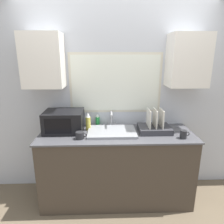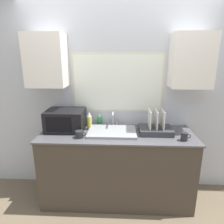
# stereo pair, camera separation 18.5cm
# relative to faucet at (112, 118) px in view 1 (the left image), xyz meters

# --- Properties ---
(ground_plane) EXTENTS (12.00, 12.00, 0.00)m
(ground_plane) POSITION_rel_faucet_xyz_m (0.05, -0.54, -1.06)
(ground_plane) COLOR brown
(countertop) EXTENTS (1.90, 0.67, 0.93)m
(countertop) POSITION_rel_faucet_xyz_m (0.05, -0.22, -0.59)
(countertop) COLOR #42382D
(countertop) RESTS_ON ground_plane
(wall_back) EXTENTS (6.00, 0.38, 2.60)m
(wall_back) POSITION_rel_faucet_xyz_m (0.05, 0.10, 0.33)
(wall_back) COLOR silver
(wall_back) RESTS_ON ground_plane
(sink_basin) EXTENTS (0.59, 0.42, 0.03)m
(sink_basin) POSITION_rel_faucet_xyz_m (-0.00, -0.21, -0.11)
(sink_basin) COLOR gray
(sink_basin) RESTS_ON countertop
(faucet) EXTENTS (0.08, 0.19, 0.21)m
(faucet) POSITION_rel_faucet_xyz_m (0.00, 0.00, 0.00)
(faucet) COLOR #99999E
(faucet) RESTS_ON countertop
(microwave) EXTENTS (0.48, 0.37, 0.26)m
(microwave) POSITION_rel_faucet_xyz_m (-0.60, -0.13, 0.00)
(microwave) COLOR black
(microwave) RESTS_ON countertop
(dish_rack) EXTENTS (0.40, 0.31, 0.29)m
(dish_rack) POSITION_rel_faucet_xyz_m (0.53, -0.19, -0.07)
(dish_rack) COLOR #333338
(dish_rack) RESTS_ON countertop
(spray_bottle) EXTENTS (0.06, 0.06, 0.23)m
(spray_bottle) POSITION_rel_faucet_xyz_m (-0.31, -0.10, -0.02)
(spray_bottle) COLOR #D8CC4C
(spray_bottle) RESTS_ON countertop
(soap_bottle) EXTENTS (0.05, 0.05, 0.15)m
(soap_bottle) POSITION_rel_faucet_xyz_m (-0.19, 0.07, -0.07)
(soap_bottle) COLOR #268C3F
(soap_bottle) RESTS_ON countertop
(mug_near_sink) EXTENTS (0.13, 0.10, 0.08)m
(mug_near_sink) POSITION_rel_faucet_xyz_m (-0.38, -0.38, -0.09)
(mug_near_sink) COLOR #262628
(mug_near_sink) RESTS_ON countertop
(mug_by_rack) EXTENTS (0.11, 0.08, 0.10)m
(mug_by_rack) POSITION_rel_faucet_xyz_m (0.82, -0.41, -0.08)
(mug_by_rack) COLOR #262628
(mug_by_rack) RESTS_ON countertop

